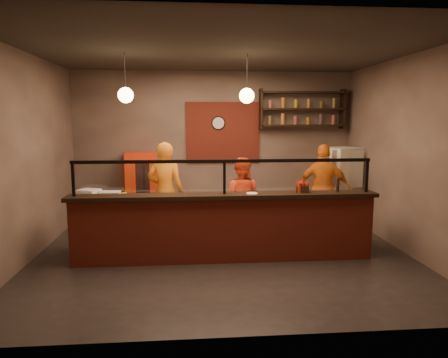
{
  "coord_description": "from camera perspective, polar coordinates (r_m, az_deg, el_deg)",
  "views": [
    {
      "loc": [
        -0.5,
        -6.22,
        2.18
      ],
      "look_at": [
        0.04,
        0.3,
        1.2
      ],
      "focal_mm": 32.0,
      "sensor_mm": 36.0,
      "label": 1
    }
  ],
  "objects": [
    {
      "name": "floor",
      "position": [
        6.61,
        -0.17,
        -10.72
      ],
      "size": [
        6.0,
        6.0,
        0.0
      ],
      "primitive_type": "plane",
      "color": "black",
      "rests_on": "ground"
    },
    {
      "name": "ceiling",
      "position": [
        6.33,
        -0.18,
        17.81
      ],
      "size": [
        6.0,
        6.0,
        0.0
      ],
      "primitive_type": "plane",
      "rotation": [
        3.14,
        0.0,
        0.0
      ],
      "color": "#332E28",
      "rests_on": "wall_back"
    },
    {
      "name": "wall_back",
      "position": [
        8.76,
        -1.48,
        4.72
      ],
      "size": [
        6.0,
        0.0,
        6.0
      ],
      "primitive_type": "plane",
      "rotation": [
        1.57,
        0.0,
        0.0
      ],
      "color": "#7B695A",
      "rests_on": "floor"
    },
    {
      "name": "wall_left",
      "position": [
        6.73,
        -26.58,
        2.69
      ],
      "size": [
        0.0,
        5.0,
        5.0
      ],
      "primitive_type": "plane",
      "rotation": [
        1.57,
        0.0,
        1.57
      ],
      "color": "#7B695A",
      "rests_on": "floor"
    },
    {
      "name": "wall_right",
      "position": [
        7.16,
        24.55,
        3.12
      ],
      "size": [
        0.0,
        5.0,
        5.0
      ],
      "primitive_type": "plane",
      "rotation": [
        1.57,
        0.0,
        -1.57
      ],
      "color": "#7B695A",
      "rests_on": "floor"
    },
    {
      "name": "wall_front",
      "position": [
        3.8,
        2.83,
        -0.24
      ],
      "size": [
        6.0,
        0.0,
        6.0
      ],
      "primitive_type": "plane",
      "rotation": [
        -1.57,
        0.0,
        0.0
      ],
      "color": "#7B695A",
      "rests_on": "floor"
    },
    {
      "name": "brick_patch",
      "position": [
        8.73,
        -0.16,
        6.69
      ],
      "size": [
        1.6,
        0.04,
        1.3
      ],
      "primitive_type": "cube",
      "color": "maroon",
      "rests_on": "wall_back"
    },
    {
      "name": "service_counter",
      "position": [
        6.18,
        0.05,
        -7.25
      ],
      "size": [
        4.6,
        0.25,
        1.0
      ],
      "primitive_type": "cube",
      "color": "maroon",
      "rests_on": "floor"
    },
    {
      "name": "counter_ledge",
      "position": [
        6.05,
        0.05,
        -2.42
      ],
      "size": [
        4.7,
        0.37,
        0.06
      ],
      "primitive_type": "cube",
      "color": "black",
      "rests_on": "service_counter"
    },
    {
      "name": "worktop_cabinet",
      "position": [
        6.68,
        -0.31,
        -6.71
      ],
      "size": [
        4.6,
        0.75,
        0.85
      ],
      "primitive_type": "cube",
      "color": "gray",
      "rests_on": "floor"
    },
    {
      "name": "worktop",
      "position": [
        6.57,
        -0.31,
        -2.92
      ],
      "size": [
        4.6,
        0.75,
        0.05
      ],
      "primitive_type": "cube",
      "color": "beige",
      "rests_on": "worktop_cabinet"
    },
    {
      "name": "sneeze_guard",
      "position": [
        6.0,
        0.05,
        0.78
      ],
      "size": [
        4.5,
        0.05,
        0.52
      ],
      "color": "white",
      "rests_on": "counter_ledge"
    },
    {
      "name": "wall_shelving",
      "position": [
        8.88,
        11.09,
        9.79
      ],
      "size": [
        1.84,
        0.28,
        0.85
      ],
      "color": "black",
      "rests_on": "wall_back"
    },
    {
      "name": "wall_clock",
      "position": [
        8.7,
        -0.81,
        8.0
      ],
      "size": [
        0.3,
        0.04,
        0.3
      ],
      "primitive_type": "cylinder",
      "rotation": [
        1.57,
        0.0,
        0.0
      ],
      "color": "black",
      "rests_on": "wall_back"
    },
    {
      "name": "pendant_left",
      "position": [
        6.51,
        -13.88,
        11.57
      ],
      "size": [
        0.24,
        0.24,
        0.77
      ],
      "color": "black",
      "rests_on": "ceiling"
    },
    {
      "name": "pendant_right",
      "position": [
        6.5,
        3.27,
        11.8
      ],
      "size": [
        0.24,
        0.24,
        0.77
      ],
      "color": "black",
      "rests_on": "ceiling"
    },
    {
      "name": "cook_left",
      "position": [
        7.25,
        -8.37,
        -1.79
      ],
      "size": [
        0.71,
        0.52,
        1.79
      ],
      "primitive_type": "imported",
      "rotation": [
        0.0,
        0.0,
        2.99
      ],
      "color": "#CD6B13",
      "rests_on": "floor"
    },
    {
      "name": "cook_mid",
      "position": [
        7.24,
        2.46,
        -2.84
      ],
      "size": [
        0.89,
        0.79,
        1.51
      ],
      "primitive_type": "imported",
      "rotation": [
        0.0,
        0.0,
        2.78
      ],
      "color": "red",
      "rests_on": "floor"
    },
    {
      "name": "cook_right",
      "position": [
        7.95,
        14.01,
        -1.32
      ],
      "size": [
        1.08,
        0.68,
        1.71
      ],
      "primitive_type": "imported",
      "rotation": [
        0.0,
        0.0,
        2.86
      ],
      "color": "orange",
      "rests_on": "floor"
    },
    {
      "name": "fridge",
      "position": [
        8.65,
        16.32,
        -0.98
      ],
      "size": [
        0.86,
        0.84,
        1.61
      ],
      "primitive_type": "cube",
      "rotation": [
        0.0,
        0.0,
        0.4
      ],
      "color": "silver",
      "rests_on": "floor"
    },
    {
      "name": "red_cooler",
      "position": [
        8.56,
        -11.84,
        -1.26
      ],
      "size": [
        0.75,
        0.7,
        1.51
      ],
      "primitive_type": "cube",
      "rotation": [
        0.0,
        0.0,
        0.19
      ],
      "color": "red",
      "rests_on": "floor"
    },
    {
      "name": "pizza_dough",
      "position": [
        6.49,
        1.07,
        -2.79
      ],
      "size": [
        0.59,
        0.59,
        0.01
      ],
      "primitive_type": "cylinder",
      "rotation": [
        0.0,
        0.0,
        -0.17
      ],
      "color": "beige",
      "rests_on": "worktop"
    },
    {
      "name": "prep_tub_a",
      "position": [
        6.8,
        -18.74,
        -2.09
      ],
      "size": [
        0.4,
        0.37,
        0.16
      ],
      "primitive_type": "cube",
      "rotation": [
        0.0,
        0.0,
        -0.42
      ],
      "color": "white",
      "rests_on": "worktop"
    },
    {
      "name": "prep_tub_b",
      "position": [
        6.82,
        -18.31,
        -2.13
      ],
      "size": [
        0.31,
        0.26,
        0.14
      ],
      "primitive_type": "cube",
      "rotation": [
        0.0,
        0.0,
        0.15
      ],
      "color": "silver",
      "rests_on": "worktop"
    },
    {
      "name": "prep_tub_c",
      "position": [
        6.56,
        -15.99,
        -2.39
      ],
      "size": [
        0.32,
        0.26,
        0.15
      ],
      "primitive_type": "cube",
      "rotation": [
        0.0,
        0.0,
        -0.07
      ],
      "color": "white",
      "rests_on": "worktop"
    },
    {
      "name": "rolling_pin",
      "position": [
        6.82,
        -15.21,
        -2.31
      ],
      "size": [
        0.34,
        0.29,
        0.07
      ],
      "primitive_type": "cylinder",
      "rotation": [
        0.0,
        1.57,
        0.69
      ],
      "color": "yellow",
      "rests_on": "worktop"
    },
    {
      "name": "condiment_caddy",
      "position": [
        6.31,
        11.14,
        -1.38
      ],
      "size": [
        0.22,
        0.19,
        0.1
      ],
      "primitive_type": "cube",
      "rotation": [
        0.0,
        0.0,
        -0.23
      ],
      "color": "black",
      "rests_on": "counter_ledge"
    },
    {
      "name": "pepper_mill",
      "position": [
        6.44,
        15.93,
        -0.84
      ],
      "size": [
        0.06,
        0.06,
        0.22
      ],
      "primitive_type": "cylinder",
      "rotation": [
        0.0,
        0.0,
        0.23
      ],
      "color": "black",
      "rests_on": "counter_ledge"
    },
    {
      "name": "small_plate",
      "position": [
        6.07,
        4.02,
        -2.07
      ],
      "size": [
        0.2,
        0.2,
        0.01
      ],
      "primitive_type": "cylinder",
      "rotation": [
        0.0,
        0.0,
        -0.14
      ],
      "color": "white",
      "rests_on": "counter_ledge"
    }
  ]
}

